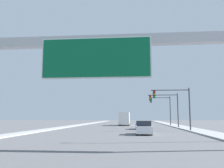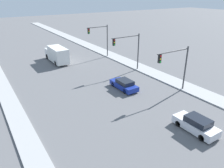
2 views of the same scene
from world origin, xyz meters
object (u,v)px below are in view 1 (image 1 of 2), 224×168
traffic_light_mid_block (168,104)px  street_lamp_right (224,78)px  sign_gantry (96,54)px  traffic_light_near_intersection (177,101)px  car_near_left (144,128)px  car_far_center (141,125)px  truck_box_primary (124,119)px  traffic_light_far_intersection (164,106)px

traffic_light_mid_block → street_lamp_right: street_lamp_right is taller
traffic_light_mid_block → street_lamp_right: bearing=-86.4°
sign_gantry → traffic_light_near_intersection: 21.90m
car_near_left → traffic_light_near_intersection: 9.53m
car_far_center → truck_box_primary: 17.56m
traffic_light_far_intersection → car_near_left: bearing=-101.0°
traffic_light_near_intersection → traffic_light_far_intersection: traffic_light_far_intersection is taller
truck_box_primary → car_near_left: bearing=-83.1°
car_near_left → traffic_light_near_intersection: size_ratio=0.73×
car_near_left → traffic_light_far_intersection: traffic_light_far_intersection is taller
car_near_left → car_far_center: 11.95m
street_lamp_right → car_far_center: bearing=108.6°
street_lamp_right → truck_box_primary: bearing=105.3°
car_far_center → street_lamp_right: size_ratio=0.52×
car_far_center → traffic_light_near_intersection: (4.96, -4.59, 3.55)m
sign_gantry → car_far_center: sign_gantry is taller
truck_box_primary → street_lamp_right: bearing=-74.7°
street_lamp_right → sign_gantry: bearing=-152.4°
traffic_light_far_intersection → street_lamp_right: bearing=-88.0°
traffic_light_near_intersection → traffic_light_far_intersection: size_ratio=0.94×
car_far_center → traffic_light_near_intersection: size_ratio=0.75×
car_far_center → truck_box_primary: (-3.50, 17.18, 0.88)m
truck_box_primary → car_far_center: bearing=-78.5°
truck_box_primary → street_lamp_right: (10.05, -36.61, 3.68)m
sign_gantry → car_far_center: bearing=81.9°
car_far_center → street_lamp_right: (6.55, -19.43, 4.56)m
car_far_center → traffic_light_far_intersection: traffic_light_far_intersection is taller
car_near_left → sign_gantry: bearing=-105.4°
car_near_left → car_far_center: bearing=90.0°
car_far_center → traffic_light_mid_block: traffic_light_mid_block is taller
car_far_center → traffic_light_near_intersection: bearing=-42.8°
truck_box_primary → traffic_light_near_intersection: traffic_light_near_intersection is taller
traffic_light_far_intersection → street_lamp_right: size_ratio=0.73×
sign_gantry → traffic_light_far_intersection: sign_gantry is taller
traffic_light_near_intersection → traffic_light_far_intersection: (0.36, 20.00, 0.18)m
traffic_light_mid_block → traffic_light_far_intersection: traffic_light_far_intersection is taller
truck_box_primary → sign_gantry: bearing=-90.0°
traffic_light_near_intersection → traffic_light_far_intersection: 20.00m
traffic_light_near_intersection → car_far_center: bearing=137.2°
traffic_light_near_intersection → street_lamp_right: 14.96m
traffic_light_mid_block → truck_box_primary: bearing=125.8°
sign_gantry → traffic_light_mid_block: (8.49, 30.10, -1.94)m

